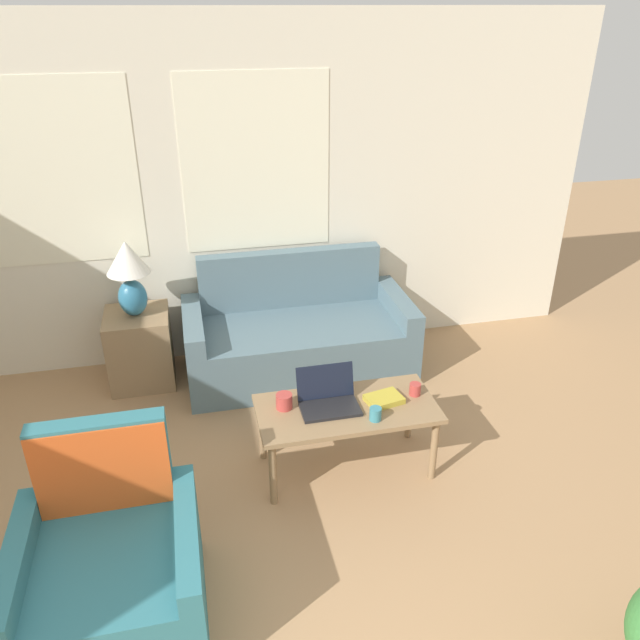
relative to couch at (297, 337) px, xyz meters
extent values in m
cube|color=silver|center=(-0.83, 0.42, 1.03)|extent=(6.60, 0.05, 2.60)
cube|color=white|center=(-1.61, 0.40, 1.28)|extent=(1.10, 0.01, 1.30)
cube|color=white|center=(-0.21, 0.40, 1.28)|extent=(1.10, 0.01, 1.30)
cube|color=slate|center=(0.00, -0.07, -0.06)|extent=(1.44, 0.81, 0.43)
cube|color=slate|center=(0.00, 0.28, 0.17)|extent=(1.44, 0.12, 0.89)
cube|color=slate|center=(-0.79, -0.07, 0.02)|extent=(0.14, 0.81, 0.58)
cube|color=slate|center=(0.79, -0.07, 0.02)|extent=(0.14, 0.81, 0.58)
cube|color=#2D6B75|center=(-1.27, -2.08, -0.06)|extent=(0.62, 0.80, 0.43)
cube|color=#2D6B75|center=(-1.27, -1.73, 0.18)|extent=(0.62, 0.10, 0.91)
cube|color=#2D6B75|center=(-1.63, -2.08, 0.00)|extent=(0.10, 0.80, 0.55)
cube|color=#2D6B75|center=(-0.91, -2.08, 0.00)|extent=(0.10, 0.80, 0.55)
cube|color=#D1511E|center=(-1.27, -1.79, 0.29)|extent=(0.62, 0.01, 0.66)
cube|color=#937551|center=(-1.20, 0.08, 0.01)|extent=(0.47, 0.47, 0.57)
ellipsoid|color=teal|center=(-1.20, 0.08, 0.43)|extent=(0.21, 0.21, 0.27)
cylinder|color=tan|center=(-1.20, 0.08, 0.60)|extent=(0.02, 0.02, 0.06)
cone|color=white|center=(-1.20, 0.08, 0.74)|extent=(0.31, 0.31, 0.24)
cube|color=#8E704C|center=(0.06, -1.25, 0.17)|extent=(1.08, 0.52, 0.03)
cylinder|color=#8E704C|center=(-0.43, -1.46, -0.06)|extent=(0.04, 0.04, 0.43)
cylinder|color=#8E704C|center=(0.55, -1.46, -0.06)|extent=(0.04, 0.04, 0.43)
cylinder|color=#8E704C|center=(-0.43, -1.04, -0.06)|extent=(0.04, 0.04, 0.43)
cylinder|color=#8E704C|center=(0.55, -1.04, -0.06)|extent=(0.04, 0.04, 0.43)
cube|color=black|center=(-0.05, -1.26, 0.19)|extent=(0.35, 0.21, 0.02)
cube|color=black|center=(-0.05, -1.13, 0.31)|extent=(0.35, 0.07, 0.20)
cylinder|color=#B23D38|center=(-0.31, -1.18, 0.23)|extent=(0.10, 0.10, 0.09)
cylinder|color=#B23D38|center=(0.50, -1.22, 0.22)|extent=(0.07, 0.07, 0.08)
cylinder|color=teal|center=(0.18, -1.41, 0.22)|extent=(0.07, 0.07, 0.08)
cube|color=gold|center=(0.29, -1.25, 0.20)|extent=(0.24, 0.19, 0.04)
camera|label=1|loc=(-0.79, -4.22, 2.34)|focal=35.00mm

